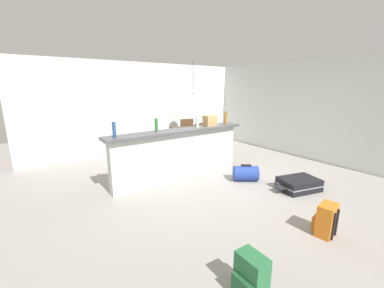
# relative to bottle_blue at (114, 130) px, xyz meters

# --- Properties ---
(ground_plane) EXTENTS (13.00, 13.00, 0.05)m
(ground_plane) POSITION_rel_bottle_blue_xyz_m (1.76, -0.52, -1.18)
(ground_plane) COLOR gray
(wall_back) EXTENTS (6.60, 0.10, 2.50)m
(wall_back) POSITION_rel_bottle_blue_xyz_m (1.76, 2.53, 0.09)
(wall_back) COLOR silver
(wall_back) RESTS_ON ground_plane
(wall_right) EXTENTS (0.10, 6.00, 2.50)m
(wall_right) POSITION_rel_bottle_blue_xyz_m (4.81, -0.22, 0.09)
(wall_right) COLOR silver
(wall_right) RESTS_ON ground_plane
(partition_half_wall) EXTENTS (2.80, 0.20, 0.98)m
(partition_half_wall) POSITION_rel_bottle_blue_xyz_m (1.27, -0.01, -0.67)
(partition_half_wall) COLOR silver
(partition_half_wall) RESTS_ON ground_plane
(bar_countertop) EXTENTS (2.96, 0.40, 0.05)m
(bar_countertop) POSITION_rel_bottle_blue_xyz_m (1.27, -0.01, -0.15)
(bar_countertop) COLOR #4C4C51
(bar_countertop) RESTS_ON partition_half_wall
(bottle_blue) EXTENTS (0.06, 0.06, 0.26)m
(bottle_blue) POSITION_rel_bottle_blue_xyz_m (0.00, 0.00, 0.00)
(bottle_blue) COLOR #284C89
(bottle_blue) RESTS_ON bar_countertop
(bottle_green) EXTENTS (0.06, 0.06, 0.25)m
(bottle_green) POSITION_rel_bottle_blue_xyz_m (0.81, 0.06, -0.00)
(bottle_green) COLOR #2D6B38
(bottle_green) RESTS_ON bar_countertop
(bottle_white) EXTENTS (0.06, 0.06, 0.24)m
(bottle_white) POSITION_rel_bottle_blue_xyz_m (1.70, -0.04, -0.01)
(bottle_white) COLOR silver
(bottle_white) RESTS_ON bar_countertop
(bottle_amber) EXTENTS (0.06, 0.06, 0.28)m
(bottle_amber) POSITION_rel_bottle_blue_xyz_m (2.49, -0.03, 0.01)
(bottle_amber) COLOR #9E661E
(bottle_amber) RESTS_ON bar_countertop
(grocery_bag) EXTENTS (0.26, 0.18, 0.22)m
(grocery_bag) POSITION_rel_bottle_blue_xyz_m (2.06, 0.01, -0.02)
(grocery_bag) COLOR tan
(grocery_bag) RESTS_ON bar_countertop
(dining_table) EXTENTS (1.10, 0.80, 0.74)m
(dining_table) POSITION_rel_bottle_blue_xyz_m (2.67, 1.36, -0.51)
(dining_table) COLOR #4C331E
(dining_table) RESTS_ON ground_plane
(dining_chair_near_partition) EXTENTS (0.47, 0.47, 0.93)m
(dining_chair_near_partition) POSITION_rel_bottle_blue_xyz_m (2.54, 0.85, -0.64)
(dining_chair_near_partition) COLOR #4C331E
(dining_chair_near_partition) RESTS_ON ground_plane
(dining_chair_far_side) EXTENTS (0.46, 0.46, 0.93)m
(dining_chair_far_side) POSITION_rel_bottle_blue_xyz_m (2.69, 1.89, -0.64)
(dining_chair_far_side) COLOR #4C331E
(dining_chair_far_side) RESTS_ON ground_plane
(pendant_lamp) EXTENTS (0.34, 0.34, 0.86)m
(pendant_lamp) POSITION_rel_bottle_blue_xyz_m (2.65, 1.45, 0.60)
(pendant_lamp) COLOR black
(suitcase_flat_black) EXTENTS (0.89, 0.66, 0.22)m
(suitcase_flat_black) POSITION_rel_bottle_blue_xyz_m (2.76, -1.74, -1.05)
(suitcase_flat_black) COLOR black
(suitcase_flat_black) RESTS_ON ground_plane
(backpack_orange) EXTENTS (0.31, 0.28, 0.42)m
(backpack_orange) POSITION_rel_bottle_blue_xyz_m (1.75, -2.70, -0.95)
(backpack_orange) COLOR orange
(backpack_orange) RESTS_ON ground_plane
(backpack_green) EXTENTS (0.26, 0.28, 0.42)m
(backpack_green) POSITION_rel_bottle_blue_xyz_m (0.25, -2.79, -0.95)
(backpack_green) COLOR #286B3D
(backpack_green) RESTS_ON ground_plane
(duffel_bag_blue) EXTENTS (0.56, 0.52, 0.34)m
(duffel_bag_blue) POSITION_rel_bottle_blue_xyz_m (2.30, -0.86, -1.00)
(duffel_bag_blue) COLOR #233D93
(duffel_bag_blue) RESTS_ON ground_plane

